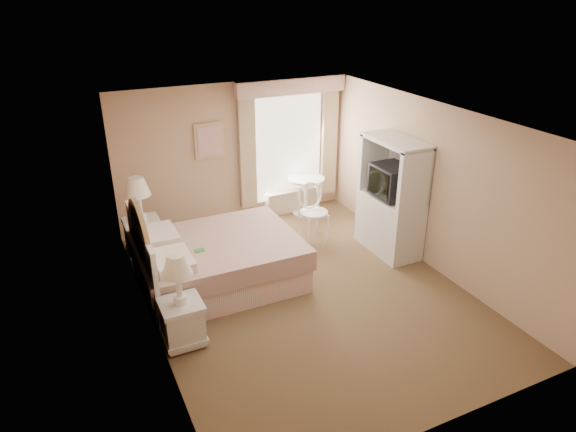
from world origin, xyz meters
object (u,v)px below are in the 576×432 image
round_table (306,190)px  cafe_chair (312,207)px  bed (211,261)px  armoire (391,206)px  nightstand_near (181,311)px  nightstand_far (142,229)px

round_table → cafe_chair: size_ratio=0.73×
bed → armoire: (2.93, -0.22, 0.40)m
round_table → cafe_chair: (-0.38, -0.95, 0.09)m
nightstand_near → cafe_chair: bearing=34.0°
armoire → bed: bearing=175.8°
cafe_chair → armoire: bearing=-45.4°
nightstand_far → cafe_chair: (2.72, -0.53, 0.07)m
nightstand_far → round_table: (3.10, 0.43, -0.03)m
nightstand_near → nightstand_far: (-0.00, 2.36, 0.05)m
bed → round_table: size_ratio=3.17×
nightstand_near → round_table: 4.17m
bed → cafe_chair: (1.99, 0.70, 0.19)m
nightstand_near → round_table: nightstand_near is taller
nightstand_near → armoire: size_ratio=0.64×
nightstand_far → cafe_chair: size_ratio=1.36×
armoire → cafe_chair: bearing=135.6°
round_table → armoire: armoire is taller
nightstand_near → armoire: bearing=14.2°
cafe_chair → armoire: (0.93, -0.91, 0.21)m
nightstand_far → armoire: armoire is taller
bed → nightstand_far: size_ratio=1.70×
nightstand_far → round_table: bearing=7.9°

